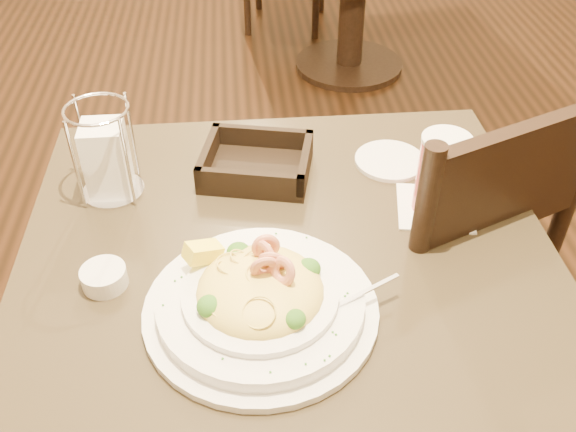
{
  "coord_description": "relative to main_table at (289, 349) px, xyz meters",
  "views": [
    {
      "loc": [
        -0.07,
        -0.76,
        1.46
      ],
      "look_at": [
        0.0,
        0.02,
        0.81
      ],
      "focal_mm": 40.0,
      "sensor_mm": 36.0,
      "label": 1
    }
  ],
  "objects": [
    {
      "name": "drink_glass",
      "position": [
        0.27,
        0.11,
        0.3
      ],
      "size": [
        0.15,
        0.15,
        0.15
      ],
      "rotation": [
        0.0,
        0.0,
        -0.18
      ],
      "color": "white",
      "rests_on": "main_table"
    },
    {
      "name": "main_table",
      "position": [
        0.0,
        0.0,
        0.0
      ],
      "size": [
        0.9,
        0.9,
        0.73
      ],
      "color": "black",
      "rests_on": "ground"
    },
    {
      "name": "napkin_caddy",
      "position": [
        -0.31,
        0.21,
        0.31
      ],
      "size": [
        0.11,
        0.11,
        0.18
      ],
      "rotation": [
        0.0,
        0.0,
        0.15
      ],
      "color": "silver",
      "rests_on": "main_table"
    },
    {
      "name": "pasta_bowl",
      "position": [
        -0.05,
        -0.11,
        0.26
      ],
      "size": [
        0.39,
        0.35,
        0.11
      ],
      "rotation": [
        0.0,
        0.0,
        0.3
      ],
      "color": "white",
      "rests_on": "main_table"
    },
    {
      "name": "bread_basket",
      "position": [
        -0.04,
        0.25,
        0.25
      ],
      "size": [
        0.23,
        0.21,
        0.06
      ],
      "rotation": [
        0.0,
        0.0,
        -0.22
      ],
      "color": "black",
      "rests_on": "main_table"
    },
    {
      "name": "side_plate",
      "position": [
        0.22,
        0.26,
        0.23
      ],
      "size": [
        0.18,
        0.18,
        0.01
      ],
      "primitive_type": "cylinder",
      "rotation": [
        0.0,
        0.0,
        -0.4
      ],
      "color": "white",
      "rests_on": "main_table"
    },
    {
      "name": "dining_chair_near",
      "position": [
        0.34,
        0.21,
        -0.0
      ],
      "size": [
        0.55,
        0.55,
        0.93
      ],
      "rotation": [
        0.0,
        0.0,
        3.54
      ],
      "color": "black",
      "rests_on": "ground"
    },
    {
      "name": "butter_ramekin",
      "position": [
        -0.29,
        -0.03,
        0.24
      ],
      "size": [
        0.09,
        0.09,
        0.03
      ],
      "primitive_type": "cylinder",
      "rotation": [
        0.0,
        0.0,
        0.41
      ],
      "color": "white",
      "rests_on": "main_table"
    }
  ]
}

